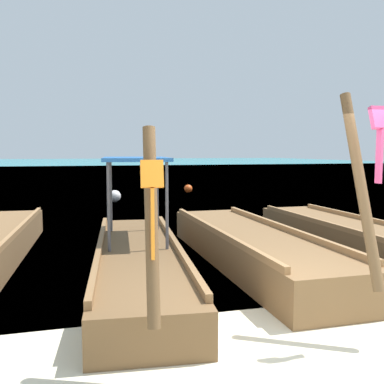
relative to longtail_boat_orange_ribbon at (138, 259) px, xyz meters
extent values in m
plane|color=beige|center=(0.98, -3.03, -0.33)|extent=(120.00, 120.00, 0.00)
plane|color=teal|center=(0.98, 58.29, -0.32)|extent=(120.00, 120.00, 0.00)
cube|color=#9F7246|center=(-2.01, 1.71, 0.28)|extent=(0.38, 5.73, 0.10)
cube|color=brown|center=(0.00, 0.00, -0.07)|extent=(1.86, 5.89, 0.51)
cube|color=brown|center=(-0.61, 0.06, 0.24)|extent=(0.60, 5.31, 0.10)
cube|color=brown|center=(0.60, -0.06, 0.24)|extent=(0.60, 5.31, 0.10)
cylinder|color=brown|center=(-0.29, -2.95, 1.08)|extent=(0.17, 0.56, 1.81)
cube|color=orange|center=(-0.30, -3.07, 1.55)|extent=(0.21, 0.13, 0.25)
cube|color=orange|center=(-0.30, -3.09, 1.11)|extent=(0.04, 0.08, 0.63)
cylinder|color=#4C4C51|center=(-0.47, -0.10, 0.88)|extent=(0.05, 0.05, 1.39)
cylinder|color=#4C4C51|center=(0.44, -0.19, 0.88)|extent=(0.05, 0.05, 1.39)
cylinder|color=#4C4C51|center=(-0.30, 1.63, 0.88)|extent=(0.05, 0.05, 1.39)
cylinder|color=#4C4C51|center=(0.61, 1.54, 0.88)|extent=(0.05, 0.05, 1.39)
cube|color=#235BA3|center=(0.07, 0.72, 1.61)|extent=(1.29, 2.04, 0.06)
cube|color=brown|center=(2.12, 0.39, -0.03)|extent=(1.42, 5.81, 0.60)
cube|color=#9F7246|center=(1.46, 0.39, 0.32)|extent=(0.10, 5.34, 0.10)
cube|color=#9F7246|center=(2.78, 0.39, 0.32)|extent=(0.10, 5.34, 0.10)
cylinder|color=brown|center=(2.10, -2.71, 1.34)|extent=(0.12, 0.82, 2.17)
cube|color=#F24C8C|center=(2.10, -2.97, 2.09)|extent=(0.20, 0.13, 0.25)
cube|color=#F24C8C|center=(2.10, -2.99, 1.69)|extent=(0.03, 0.08, 0.56)
cube|color=brown|center=(4.87, 1.01, -0.09)|extent=(1.41, 6.56, 0.47)
cube|color=#9F7246|center=(4.23, 1.00, 0.19)|extent=(0.14, 6.03, 0.10)
cube|color=#9F7246|center=(5.50, 1.02, 0.19)|extent=(0.14, 6.03, 0.10)
sphere|color=white|center=(0.57, 10.70, -0.08)|extent=(0.49, 0.49, 0.49)
sphere|color=#EA5119|center=(4.47, 13.76, -0.12)|extent=(0.41, 0.41, 0.41)
camera|label=1|loc=(-0.95, -6.76, 1.74)|focal=39.92mm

